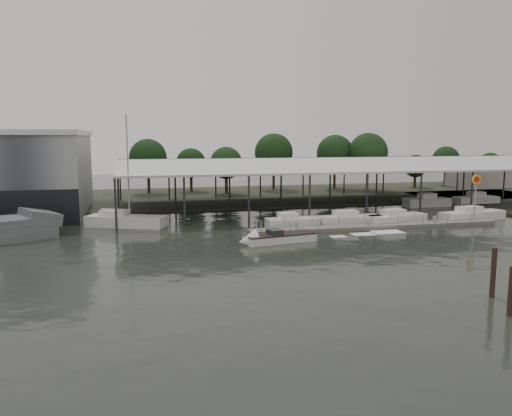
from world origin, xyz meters
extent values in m
plane|color=#252B23|center=(0.00, 0.00, 0.00)|extent=(200.00, 200.00, 0.00)
cube|color=#393F2F|center=(0.00, 42.00, 0.10)|extent=(140.00, 30.00, 0.30)
cube|color=#2F3134|center=(17.00, 28.00, 6.76)|extent=(58.00, 0.40, 0.30)
cylinder|color=#2F3134|center=(-12.00, 16.50, 2.75)|extent=(0.24, 0.24, 5.50)
cylinder|color=#2F3134|center=(-12.00, 39.50, 2.75)|extent=(0.24, 0.24, 5.50)
cylinder|color=#2F3134|center=(46.00, 39.50, 2.75)|extent=(0.24, 0.24, 5.50)
cube|color=slate|center=(15.00, 10.00, 0.20)|extent=(28.00, 2.00, 0.40)
cylinder|color=#999C9F|center=(2.00, 9.10, 0.80)|extent=(0.10, 0.10, 1.20)
cylinder|color=#999C9F|center=(28.00, 10.90, 0.80)|extent=(0.10, 0.10, 1.20)
cube|color=#999C9F|center=(14.00, 10.00, 0.70)|extent=(0.30, 0.30, 0.70)
cylinder|color=#999C9F|center=(27.00, 10.00, 2.50)|extent=(0.16, 0.16, 5.00)
cylinder|color=yellow|center=(27.00, 10.00, 5.00)|extent=(1.10, 0.12, 1.10)
cylinder|color=red|center=(27.00, 9.93, 5.00)|extent=(0.70, 0.05, 0.70)
cube|color=gray|center=(55.00, 45.00, 2.00)|extent=(10.00, 8.00, 4.00)
cube|color=slate|center=(-19.15, 14.33, 1.90)|extent=(4.78, 5.23, 1.79)
cube|color=silver|center=(-11.00, 17.56, 0.50)|extent=(8.91, 5.72, 1.40)
cube|color=white|center=(-12.27, 18.09, 1.40)|extent=(3.23, 2.72, 0.80)
cylinder|color=#999C9F|center=(-10.61, 17.39, 6.49)|extent=(0.16, 0.16, 11.18)
cylinder|color=#999C9F|center=(-12.03, 17.99, 1.90)|extent=(3.27, 1.47, 0.12)
cube|color=silver|center=(2.91, 5.65, 0.35)|extent=(6.94, 3.11, 0.90)
cone|color=silver|center=(-0.32, 5.10, 0.35)|extent=(1.92, 2.24, 2.00)
cube|color=black|center=(2.91, 5.65, 0.75)|extent=(6.95, 3.17, 0.12)
cube|color=#2F3134|center=(2.39, 5.56, 1.00)|extent=(1.42, 1.58, 0.50)
cube|color=silver|center=(9.17, 6.73, 0.02)|extent=(2.30, 1.50, 0.04)
cube|color=silver|center=(12.13, 7.24, 0.02)|extent=(3.10, 2.00, 0.04)
cube|color=silver|center=(15.08, 7.75, 0.02)|extent=(3.90, 2.50, 0.04)
cube|color=silver|center=(6.37, 12.58, 0.50)|extent=(5.62, 2.27, 1.10)
cube|color=white|center=(5.87, 12.58, 1.30)|extent=(1.98, 1.63, 0.70)
cube|color=silver|center=(13.05, 12.61, 0.50)|extent=(7.29, 2.23, 1.10)
cube|color=white|center=(12.55, 12.61, 1.30)|extent=(2.56, 1.62, 0.70)
cube|color=silver|center=(18.63, 12.18, 0.50)|extent=(7.40, 3.71, 1.10)
cube|color=white|center=(18.13, 12.18, 1.30)|extent=(2.77, 2.11, 0.70)
cube|color=silver|center=(28.49, 12.21, 0.50)|extent=(8.54, 3.51, 1.10)
cube|color=white|center=(27.99, 12.21, 1.30)|extent=(3.12, 2.05, 0.70)
cylinder|color=#36251B|center=(9.52, -15.86, 1.07)|extent=(0.32, 0.32, 3.33)
cylinder|color=#36251B|center=(10.84, -12.85, 1.22)|extent=(0.32, 0.32, 3.65)
cylinder|color=black|center=(-7.52, 48.77, 2.25)|extent=(0.50, 0.50, 4.51)
sphere|color=#1A3C18|center=(-7.52, 48.77, 6.31)|extent=(6.31, 6.31, 6.31)
cylinder|color=black|center=(-0.11, 50.25, 1.87)|extent=(0.50, 0.50, 3.74)
sphere|color=#1A3C18|center=(-0.11, 50.25, 5.23)|extent=(5.23, 5.23, 5.23)
cylinder|color=black|center=(5.21, 44.95, 1.94)|extent=(0.50, 0.50, 3.88)
sphere|color=#1A3C18|center=(5.21, 44.95, 5.43)|extent=(5.43, 5.43, 5.43)
cylinder|color=black|center=(14.99, 50.07, 2.49)|extent=(0.50, 0.50, 4.97)
sphere|color=#1A3C18|center=(14.99, 50.07, 6.96)|extent=(6.96, 6.96, 6.96)
cylinder|color=black|center=(26.29, 48.46, 2.42)|extent=(0.50, 0.50, 4.85)
sphere|color=#1A3C18|center=(26.29, 48.46, 6.79)|extent=(6.79, 6.79, 6.79)
cylinder|color=black|center=(31.37, 45.27, 2.51)|extent=(0.50, 0.50, 5.02)
sphere|color=#1A3C18|center=(31.37, 45.27, 7.02)|extent=(7.02, 7.02, 7.02)
cylinder|color=black|center=(42.12, 46.96, 1.54)|extent=(0.50, 0.50, 3.08)
sphere|color=#1A3C18|center=(42.12, 46.96, 4.31)|extent=(4.31, 4.31, 4.31)
cylinder|color=black|center=(50.63, 49.86, 1.90)|extent=(0.50, 0.50, 3.80)
sphere|color=#1A3C18|center=(50.63, 49.86, 5.32)|extent=(5.32, 5.32, 5.32)
cylinder|color=black|center=(58.03, 46.26, 1.61)|extent=(0.50, 0.50, 3.22)
sphere|color=#1A3C18|center=(58.03, 46.26, 4.50)|extent=(4.50, 4.50, 4.50)
camera|label=1|loc=(-10.15, -37.81, 9.57)|focal=35.00mm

